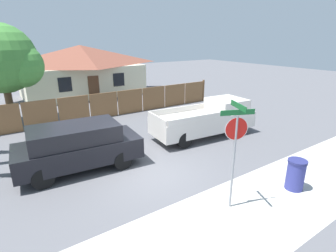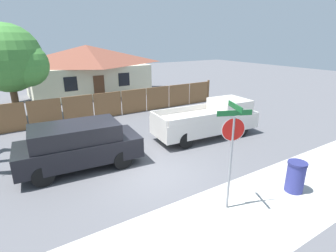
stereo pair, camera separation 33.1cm
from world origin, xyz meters
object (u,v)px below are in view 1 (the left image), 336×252
(red_suv, at_px, (78,146))
(stop_sign, at_px, (235,139))
(orange_pickup, at_px, (207,119))
(trash_bin, at_px, (296,174))
(oak_tree, at_px, (5,60))
(house, at_px, (82,70))

(red_suv, bearing_deg, stop_sign, -53.90)
(orange_pickup, relative_size, trash_bin, 5.23)
(orange_pickup, height_order, stop_sign, stop_sign)
(oak_tree, relative_size, orange_pickup, 1.03)
(red_suv, bearing_deg, trash_bin, -39.90)
(oak_tree, xyz_separation_m, red_suv, (1.44, -7.93, -2.74))
(house, xyz_separation_m, trash_bin, (1.01, -19.72, -1.70))
(orange_pickup, bearing_deg, stop_sign, -120.62)
(red_suv, relative_size, orange_pickup, 0.85)
(red_suv, height_order, stop_sign, stop_sign)
(trash_bin, bearing_deg, red_suv, 135.10)
(orange_pickup, distance_m, trash_bin, 5.67)
(house, height_order, stop_sign, house)
(red_suv, relative_size, stop_sign, 1.46)
(red_suv, bearing_deg, house, 77.01)
(oak_tree, height_order, orange_pickup, oak_tree)
(house, relative_size, red_suv, 2.24)
(stop_sign, relative_size, trash_bin, 3.04)
(red_suv, distance_m, orange_pickup, 6.65)
(oak_tree, xyz_separation_m, stop_sign, (4.49, -12.98, -1.51))
(red_suv, xyz_separation_m, orange_pickup, (6.65, -0.02, -0.08))
(red_suv, bearing_deg, orange_pickup, 4.81)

